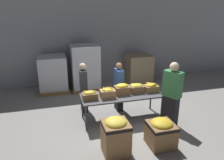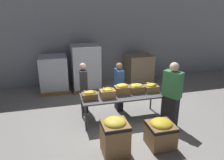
# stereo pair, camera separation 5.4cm
# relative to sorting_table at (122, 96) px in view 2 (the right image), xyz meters

# --- Properties ---
(ground_plane) EXTENTS (30.00, 30.00, 0.00)m
(ground_plane) POSITION_rel_sorting_table_xyz_m (0.00, 0.00, -0.71)
(ground_plane) COLOR gray
(wall_back) EXTENTS (16.00, 0.08, 4.00)m
(wall_back) POSITION_rel_sorting_table_xyz_m (0.00, 3.52, 1.29)
(wall_back) COLOR #9399A3
(wall_back) RESTS_ON ground_plane
(sorting_table) EXTENTS (2.30, 0.86, 0.76)m
(sorting_table) POSITION_rel_sorting_table_xyz_m (0.00, 0.00, 0.00)
(sorting_table) COLOR #4C4C51
(sorting_table) RESTS_ON ground_plane
(banana_box_0) EXTENTS (0.40, 0.28, 0.24)m
(banana_box_0) POSITION_rel_sorting_table_xyz_m (-0.92, -0.07, 0.17)
(banana_box_0) COLOR olive
(banana_box_0) RESTS_ON sorting_table
(banana_box_1) EXTENTS (0.40, 0.28, 0.30)m
(banana_box_1) POSITION_rel_sorting_table_xyz_m (-0.43, -0.08, 0.19)
(banana_box_1) COLOR tan
(banana_box_1) RESTS_ON sorting_table
(banana_box_2) EXTENTS (0.40, 0.30, 0.31)m
(banana_box_2) POSITION_rel_sorting_table_xyz_m (0.02, 0.05, 0.21)
(banana_box_2) COLOR olive
(banana_box_2) RESTS_ON sorting_table
(banana_box_3) EXTENTS (0.40, 0.33, 0.27)m
(banana_box_3) POSITION_rel_sorting_table_xyz_m (0.47, 0.07, 0.18)
(banana_box_3) COLOR olive
(banana_box_3) RESTS_ON sorting_table
(banana_box_4) EXTENTS (0.40, 0.30, 0.27)m
(banana_box_4) POSITION_rel_sorting_table_xyz_m (0.90, 0.02, 0.18)
(banana_box_4) COLOR olive
(banana_box_4) RESTS_ON sorting_table
(volunteer_0) EXTENTS (0.21, 0.41, 1.53)m
(volunteer_0) POSITION_rel_sorting_table_xyz_m (0.10, 0.61, 0.05)
(volunteer_0) COLOR black
(volunteer_0) RESTS_ON ground_plane
(volunteer_1) EXTENTS (0.45, 0.54, 1.79)m
(volunteer_1) POSITION_rel_sorting_table_xyz_m (1.19, -0.66, 0.18)
(volunteer_1) COLOR black
(volunteer_1) RESTS_ON ground_plane
(volunteer_2) EXTENTS (0.22, 0.42, 1.55)m
(volunteer_2) POSITION_rel_sorting_table_xyz_m (-0.97, 0.79, 0.06)
(volunteer_2) COLOR black
(volunteer_2) RESTS_ON ground_plane
(donation_bin_0) EXTENTS (0.57, 0.57, 0.88)m
(donation_bin_0) POSITION_rel_sorting_table_xyz_m (-0.60, -1.46, -0.24)
(donation_bin_0) COLOR olive
(donation_bin_0) RESTS_ON ground_plane
(donation_bin_1) EXTENTS (0.60, 0.60, 0.69)m
(donation_bin_1) POSITION_rel_sorting_table_xyz_m (0.50, -1.46, -0.35)
(donation_bin_1) COLOR olive
(donation_bin_1) RESTS_ON ground_plane
(pallet_stack_0) EXTENTS (1.13, 1.13, 1.74)m
(pallet_stack_0) POSITION_rel_sorting_table_xyz_m (-0.62, 2.73, 0.15)
(pallet_stack_0) COLOR olive
(pallet_stack_0) RESTS_ON ground_plane
(pallet_stack_1) EXTENTS (1.09, 1.09, 1.23)m
(pallet_stack_1) POSITION_rel_sorting_table_xyz_m (1.60, 2.77, -0.10)
(pallet_stack_1) COLOR olive
(pallet_stack_1) RESTS_ON ground_plane
(pallet_stack_2) EXTENTS (1.11, 1.11, 1.36)m
(pallet_stack_2) POSITION_rel_sorting_table_xyz_m (-1.84, 2.83, -0.04)
(pallet_stack_2) COLOR olive
(pallet_stack_2) RESTS_ON ground_plane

